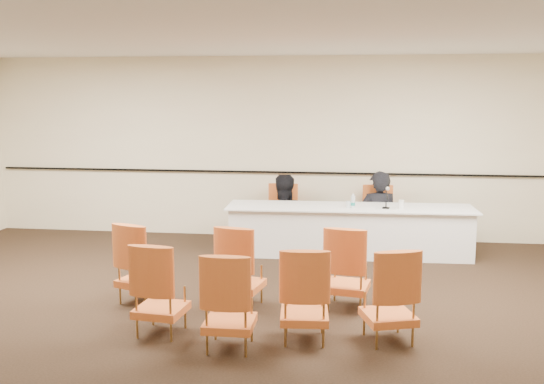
% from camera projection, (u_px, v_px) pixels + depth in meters
% --- Properties ---
extents(floor, '(10.00, 10.00, 0.00)m').
position_uv_depth(floor, '(239.00, 324.00, 6.36)').
color(floor, black).
rests_on(floor, ground).
extents(ceiling, '(10.00, 10.00, 0.00)m').
position_uv_depth(ceiling, '(236.00, 30.00, 5.88)').
color(ceiling, silver).
rests_on(ceiling, ground).
extents(wall_back, '(10.00, 0.04, 3.00)m').
position_uv_depth(wall_back, '(282.00, 148.00, 10.03)').
color(wall_back, beige).
rests_on(wall_back, ground).
extents(wall_rail, '(9.80, 0.04, 0.03)m').
position_uv_depth(wall_rail, '(282.00, 172.00, 10.06)').
color(wall_rail, black).
rests_on(wall_rail, wall_back).
extents(panel_table, '(3.68, 0.95, 0.73)m').
position_uv_depth(panel_table, '(349.00, 231.00, 9.05)').
color(panel_table, white).
rests_on(panel_table, ground).
extents(panelist_main, '(0.69, 0.51, 1.71)m').
position_uv_depth(panelist_main, '(378.00, 225.00, 9.55)').
color(panelist_main, black).
rests_on(panelist_main, ground).
extents(panelist_main_chair, '(0.51, 0.51, 0.95)m').
position_uv_depth(panelist_main_chair, '(378.00, 217.00, 9.53)').
color(panelist_main_chair, orange).
rests_on(panelist_main_chair, ground).
extents(panelist_second, '(0.98, 0.88, 1.66)m').
position_uv_depth(panelist_second, '(282.00, 226.00, 9.71)').
color(panelist_second, black).
rests_on(panelist_second, ground).
extents(panelist_second_chair, '(0.51, 0.51, 0.95)m').
position_uv_depth(panelist_second_chair, '(282.00, 215.00, 9.68)').
color(panelist_second_chair, orange).
rests_on(panelist_second_chair, ground).
extents(papers, '(0.31, 0.24, 0.00)m').
position_uv_depth(papers, '(385.00, 208.00, 8.85)').
color(papers, silver).
rests_on(papers, panel_table).
extents(microphone, '(0.14, 0.23, 0.31)m').
position_uv_depth(microphone, '(386.00, 198.00, 8.80)').
color(microphone, black).
rests_on(microphone, panel_table).
extents(water_bottle, '(0.07, 0.07, 0.21)m').
position_uv_depth(water_bottle, '(353.00, 201.00, 8.87)').
color(water_bottle, '#18887D').
rests_on(water_bottle, panel_table).
extents(drinking_glass, '(0.09, 0.09, 0.10)m').
position_uv_depth(drinking_glass, '(348.00, 204.00, 8.89)').
color(drinking_glass, silver).
rests_on(drinking_glass, panel_table).
extents(coffee_cup, '(0.10, 0.10, 0.13)m').
position_uv_depth(coffee_cup, '(401.00, 205.00, 8.81)').
color(coffee_cup, white).
rests_on(coffee_cup, panel_table).
extents(aud_chair_front_left, '(0.64, 0.64, 0.95)m').
position_uv_depth(aud_chair_front_left, '(142.00, 262.00, 6.95)').
color(aud_chair_front_left, orange).
rests_on(aud_chair_front_left, ground).
extents(aud_chair_front_mid, '(0.59, 0.59, 0.95)m').
position_uv_depth(aud_chair_front_mid, '(241.00, 266.00, 6.81)').
color(aud_chair_front_mid, orange).
rests_on(aud_chair_front_mid, ground).
extents(aud_chair_front_right, '(0.58, 0.58, 0.95)m').
position_uv_depth(aud_chair_front_right, '(348.00, 267.00, 6.76)').
color(aud_chair_front_right, orange).
rests_on(aud_chair_front_right, ground).
extents(aud_chair_back_left, '(0.56, 0.56, 0.95)m').
position_uv_depth(aud_chair_back_left, '(161.00, 288.00, 6.03)').
color(aud_chair_back_left, orange).
rests_on(aud_chair_back_left, ground).
extents(aud_chair_back_mid, '(0.50, 0.50, 0.95)m').
position_uv_depth(aud_chair_back_mid, '(230.00, 300.00, 5.67)').
color(aud_chair_back_mid, orange).
rests_on(aud_chair_back_mid, ground).
extents(aud_chair_back_right, '(0.54, 0.54, 0.95)m').
position_uv_depth(aud_chair_back_right, '(305.00, 293.00, 5.86)').
color(aud_chair_back_right, orange).
rests_on(aud_chair_back_right, ground).
extents(aud_chair_extra, '(0.63, 0.63, 0.95)m').
position_uv_depth(aud_chair_extra, '(389.00, 294.00, 5.84)').
color(aud_chair_extra, orange).
rests_on(aud_chair_extra, ground).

